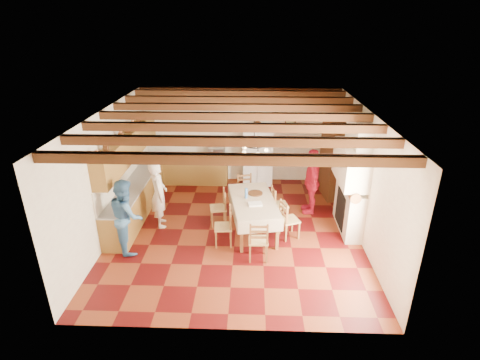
% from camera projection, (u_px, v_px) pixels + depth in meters
% --- Properties ---
extents(floor, '(6.00, 6.50, 0.02)m').
position_uv_depth(floor, '(236.00, 231.00, 9.39)').
color(floor, '#480909').
rests_on(floor, ground).
extents(ceiling, '(6.00, 6.50, 0.02)m').
position_uv_depth(ceiling, '(235.00, 112.00, 8.18)').
color(ceiling, white).
rests_on(ceiling, ground).
extents(wall_back, '(6.00, 0.02, 3.00)m').
position_uv_depth(wall_back, '(240.00, 135.00, 11.77)').
color(wall_back, beige).
rests_on(wall_back, ground).
extents(wall_front, '(6.00, 0.02, 3.00)m').
position_uv_depth(wall_front, '(226.00, 257.00, 5.80)').
color(wall_front, beige).
rests_on(wall_front, ground).
extents(wall_left, '(0.02, 6.50, 3.00)m').
position_uv_depth(wall_left, '(109.00, 174.00, 8.88)').
color(wall_left, beige).
rests_on(wall_left, ground).
extents(wall_right, '(0.02, 6.50, 3.00)m').
position_uv_depth(wall_right, '(365.00, 177.00, 8.69)').
color(wall_right, beige).
rests_on(wall_right, ground).
extents(ceiling_beams, '(6.00, 6.30, 0.16)m').
position_uv_depth(ceiling_beams, '(235.00, 116.00, 8.22)').
color(ceiling_beams, '#35210D').
rests_on(ceiling_beams, ground).
extents(lower_cabinets_left, '(0.60, 4.30, 0.86)m').
position_uv_depth(lower_cabinets_left, '(139.00, 195.00, 10.26)').
color(lower_cabinets_left, brown).
rests_on(lower_cabinets_left, ground).
extents(lower_cabinets_back, '(2.30, 0.60, 0.86)m').
position_uv_depth(lower_cabinets_back, '(191.00, 170.00, 11.96)').
color(lower_cabinets_back, brown).
rests_on(lower_cabinets_back, ground).
extents(countertop_left, '(0.62, 4.30, 0.04)m').
position_uv_depth(countertop_left, '(137.00, 180.00, 10.08)').
color(countertop_left, gray).
rests_on(countertop_left, lower_cabinets_left).
extents(countertop_back, '(2.34, 0.62, 0.04)m').
position_uv_depth(countertop_back, '(191.00, 156.00, 11.78)').
color(countertop_back, gray).
rests_on(countertop_back, lower_cabinets_back).
extents(backsplash_left, '(0.03, 4.30, 0.60)m').
position_uv_depth(backsplash_left, '(125.00, 169.00, 9.96)').
color(backsplash_left, beige).
rests_on(backsplash_left, ground).
extents(backsplash_back, '(2.30, 0.03, 0.60)m').
position_uv_depth(backsplash_back, '(192.00, 144.00, 11.92)').
color(backsplash_back, beige).
rests_on(backsplash_back, ground).
extents(upper_cabinets, '(0.35, 4.20, 0.70)m').
position_uv_depth(upper_cabinets, '(128.00, 146.00, 9.70)').
color(upper_cabinets, brown).
rests_on(upper_cabinets, ground).
extents(fireplace, '(0.56, 1.60, 2.80)m').
position_uv_depth(fireplace, '(349.00, 177.00, 8.92)').
color(fireplace, beige).
rests_on(fireplace, ground).
extents(wall_picture, '(0.34, 0.03, 0.42)m').
position_uv_depth(wall_picture, '(290.00, 125.00, 11.55)').
color(wall_picture, black).
rests_on(wall_picture, ground).
extents(refrigerator, '(0.95, 0.80, 1.82)m').
position_uv_depth(refrigerator, '(257.00, 156.00, 11.77)').
color(refrigerator, white).
rests_on(refrigerator, floor).
extents(hutch, '(0.66, 1.30, 2.26)m').
position_uv_depth(hutch, '(333.00, 159.00, 10.89)').
color(hutch, '#3A180C').
rests_on(hutch, floor).
extents(dining_table, '(1.33, 2.12, 0.86)m').
position_uv_depth(dining_table, '(253.00, 203.00, 9.07)').
color(dining_table, beige).
rests_on(dining_table, floor).
extents(chandelier, '(0.47, 0.47, 0.03)m').
position_uv_depth(chandelier, '(254.00, 145.00, 8.48)').
color(chandelier, black).
rests_on(chandelier, ground).
extents(chair_left_near, '(0.43, 0.45, 0.96)m').
position_uv_depth(chair_left_near, '(223.00, 226.00, 8.64)').
color(chair_left_near, brown).
rests_on(chair_left_near, floor).
extents(chair_left_far, '(0.47, 0.49, 0.96)m').
position_uv_depth(chair_left_far, '(218.00, 207.00, 9.49)').
color(chair_left_far, brown).
rests_on(chair_left_far, floor).
extents(chair_right_near, '(0.52, 0.54, 0.96)m').
position_uv_depth(chair_right_near, '(290.00, 219.00, 8.94)').
color(chair_right_near, brown).
rests_on(chair_right_near, floor).
extents(chair_right_far, '(0.48, 0.49, 0.96)m').
position_uv_depth(chair_right_far, '(279.00, 204.00, 9.65)').
color(chair_right_far, brown).
rests_on(chair_right_far, floor).
extents(chair_end_near, '(0.43, 0.41, 0.96)m').
position_uv_depth(chair_end_near, '(258.00, 240.00, 8.12)').
color(chair_end_near, brown).
rests_on(chair_end_near, floor).
extents(chair_end_far, '(0.49, 0.47, 0.96)m').
position_uv_depth(chair_end_far, '(245.00, 192.00, 10.33)').
color(chair_end_far, brown).
rests_on(chair_end_far, floor).
extents(person_man, '(0.59, 0.73, 1.74)m').
position_uv_depth(person_man, '(159.00, 194.00, 9.30)').
color(person_man, white).
rests_on(person_man, floor).
extents(person_woman_blue, '(0.94, 1.03, 1.72)m').
position_uv_depth(person_woman_blue, '(127.00, 215.00, 8.32)').
color(person_woman_blue, teal).
rests_on(person_woman_blue, floor).
extents(person_woman_red, '(0.44, 1.05, 1.80)m').
position_uv_depth(person_woman_red, '(312.00, 181.00, 9.96)').
color(person_woman_red, red).
rests_on(person_woman_red, floor).
extents(microwave, '(0.55, 0.39, 0.29)m').
position_uv_depth(microwave, '(217.00, 152.00, 11.69)').
color(microwave, silver).
rests_on(microwave, countertop_back).
extents(fridge_vase, '(0.28, 0.28, 0.28)m').
position_uv_depth(fridge_vase, '(257.00, 123.00, 11.35)').
color(fridge_vase, '#3A180C').
rests_on(fridge_vase, refrigerator).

